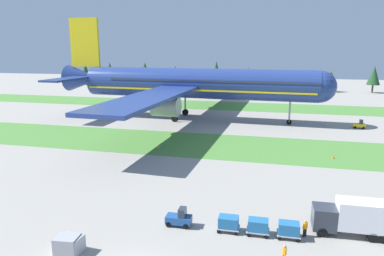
{
  "coord_description": "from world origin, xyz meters",
  "views": [
    {
      "loc": [
        10.62,
        -23.36,
        17.76
      ],
      "look_at": [
        -3.4,
        35.67,
        4.0
      ],
      "focal_mm": 32.85,
      "sensor_mm": 36.0,
      "label": 1
    }
  ],
  "objects_px": {
    "cargo_dolly_lead": "(228,223)",
    "cargo_dolly_second": "(258,226)",
    "catering_truck": "(351,216)",
    "baggage_tug": "(179,218)",
    "pushback_tractor": "(359,125)",
    "taxiway_marker_1": "(333,157)",
    "cargo_dolly_third": "(289,229)",
    "uld_container_1": "(71,245)",
    "ground_crew_loader": "(284,253)",
    "uld_container_0": "(67,245)",
    "airliner": "(189,83)",
    "taxiway_marker_0": "(158,146)",
    "ground_crew_marshaller": "(305,228)"
  },
  "relations": [
    {
      "from": "ground_crew_loader",
      "to": "cargo_dolly_second",
      "type": "bearing_deg",
      "value": -165.83
    },
    {
      "from": "uld_container_0",
      "to": "ground_crew_loader",
      "type": "bearing_deg",
      "value": 8.83
    },
    {
      "from": "airliner",
      "to": "ground_crew_marshaller",
      "type": "relative_size",
      "value": 49.48
    },
    {
      "from": "pushback_tractor",
      "to": "ground_crew_marshaller",
      "type": "relative_size",
      "value": 1.52
    },
    {
      "from": "cargo_dolly_lead",
      "to": "cargo_dolly_second",
      "type": "height_order",
      "value": "same"
    },
    {
      "from": "uld_container_1",
      "to": "catering_truck",
      "type": "bearing_deg",
      "value": 20.02
    },
    {
      "from": "cargo_dolly_lead",
      "to": "cargo_dolly_second",
      "type": "relative_size",
      "value": 1.0
    },
    {
      "from": "ground_crew_loader",
      "to": "uld_container_0",
      "type": "relative_size",
      "value": 0.87
    },
    {
      "from": "baggage_tug",
      "to": "cargo_dolly_lead",
      "type": "distance_m",
      "value": 5.03
    },
    {
      "from": "ground_crew_marshaller",
      "to": "pushback_tractor",
      "type": "bearing_deg",
      "value": 37.62
    },
    {
      "from": "catering_truck",
      "to": "taxiway_marker_1",
      "type": "relative_size",
      "value": 11.76
    },
    {
      "from": "baggage_tug",
      "to": "taxiway_marker_1",
      "type": "bearing_deg",
      "value": -34.91
    },
    {
      "from": "ground_crew_marshaller",
      "to": "taxiway_marker_1",
      "type": "relative_size",
      "value": 2.93
    },
    {
      "from": "pushback_tractor",
      "to": "taxiway_marker_1",
      "type": "relative_size",
      "value": 4.46
    },
    {
      "from": "ground_crew_marshaller",
      "to": "taxiway_marker_0",
      "type": "relative_size",
      "value": 2.63
    },
    {
      "from": "cargo_dolly_second",
      "to": "catering_truck",
      "type": "height_order",
      "value": "catering_truck"
    },
    {
      "from": "uld_container_1",
      "to": "taxiway_marker_1",
      "type": "xyz_separation_m",
      "value": [
        26.86,
        34.57,
        -0.46
      ]
    },
    {
      "from": "pushback_tractor",
      "to": "ground_crew_loader",
      "type": "xyz_separation_m",
      "value": [
        -17.62,
        -57.26,
        0.13
      ]
    },
    {
      "from": "ground_crew_loader",
      "to": "uld_container_1",
      "type": "distance_m",
      "value": 18.62
    },
    {
      "from": "cargo_dolly_third",
      "to": "taxiway_marker_0",
      "type": "xyz_separation_m",
      "value": [
        -22.24,
        26.66,
        -0.59
      ]
    },
    {
      "from": "catering_truck",
      "to": "ground_crew_loader",
      "type": "relative_size",
      "value": 4.02
    },
    {
      "from": "cargo_dolly_third",
      "to": "taxiway_marker_0",
      "type": "height_order",
      "value": "cargo_dolly_third"
    },
    {
      "from": "baggage_tug",
      "to": "taxiway_marker_1",
      "type": "relative_size",
      "value": 4.4
    },
    {
      "from": "cargo_dolly_third",
      "to": "uld_container_0",
      "type": "distance_m",
      "value": 20.48
    },
    {
      "from": "cargo_dolly_second",
      "to": "cargo_dolly_third",
      "type": "xyz_separation_m",
      "value": [
        2.9,
        0.04,
        0.0
      ]
    },
    {
      "from": "cargo_dolly_lead",
      "to": "uld_container_0",
      "type": "xyz_separation_m",
      "value": [
        -13.34,
        -7.19,
        -0.11
      ]
    },
    {
      "from": "ground_crew_loader",
      "to": "taxiway_marker_1",
      "type": "relative_size",
      "value": 2.93
    },
    {
      "from": "cargo_dolly_third",
      "to": "uld_container_1",
      "type": "bearing_deg",
      "value": 109.62
    },
    {
      "from": "taxiway_marker_0",
      "to": "airliner",
      "type": "bearing_deg",
      "value": 91.85
    },
    {
      "from": "cargo_dolly_third",
      "to": "uld_container_0",
      "type": "height_order",
      "value": "uld_container_0"
    },
    {
      "from": "airliner",
      "to": "uld_container_0",
      "type": "height_order",
      "value": "airliner"
    },
    {
      "from": "cargo_dolly_second",
      "to": "cargo_dolly_third",
      "type": "height_order",
      "value": "same"
    },
    {
      "from": "uld_container_0",
      "to": "uld_container_1",
      "type": "relative_size",
      "value": 1.0
    },
    {
      "from": "baggage_tug",
      "to": "cargo_dolly_third",
      "type": "relative_size",
      "value": 1.18
    },
    {
      "from": "cargo_dolly_second",
      "to": "taxiway_marker_0",
      "type": "relative_size",
      "value": 3.36
    },
    {
      "from": "pushback_tractor",
      "to": "taxiway_marker_0",
      "type": "bearing_deg",
      "value": 125.98
    },
    {
      "from": "ground_crew_loader",
      "to": "uld_container_0",
      "type": "height_order",
      "value": "ground_crew_loader"
    },
    {
      "from": "taxiway_marker_1",
      "to": "ground_crew_loader",
      "type": "bearing_deg",
      "value": -104.82
    },
    {
      "from": "catering_truck",
      "to": "taxiway_marker_0",
      "type": "bearing_deg",
      "value": 47.68
    },
    {
      "from": "ground_crew_marshaller",
      "to": "taxiway_marker_1",
      "type": "height_order",
      "value": "ground_crew_marshaller"
    },
    {
      "from": "pushback_tractor",
      "to": "taxiway_marker_1",
      "type": "distance_m",
      "value": 26.97
    },
    {
      "from": "airliner",
      "to": "taxiway_marker_1",
      "type": "bearing_deg",
      "value": 51.35
    },
    {
      "from": "catering_truck",
      "to": "baggage_tug",
      "type": "bearing_deg",
      "value": 96.3
    },
    {
      "from": "airliner",
      "to": "pushback_tractor",
      "type": "height_order",
      "value": "airliner"
    },
    {
      "from": "cargo_dolly_second",
      "to": "ground_crew_marshaller",
      "type": "bearing_deg",
      "value": -83.08
    },
    {
      "from": "cargo_dolly_lead",
      "to": "cargo_dolly_second",
      "type": "distance_m",
      "value": 2.9
    },
    {
      "from": "pushback_tractor",
      "to": "taxiway_marker_1",
      "type": "bearing_deg",
      "value": 162.4
    },
    {
      "from": "cargo_dolly_third",
      "to": "taxiway_marker_1",
      "type": "xyz_separation_m",
      "value": [
        7.93,
        27.53,
        -0.62
      ]
    },
    {
      "from": "cargo_dolly_second",
      "to": "cargo_dolly_third",
      "type": "distance_m",
      "value": 2.9
    },
    {
      "from": "cargo_dolly_second",
      "to": "airliner",
      "type": "bearing_deg",
      "value": 19.57
    }
  ]
}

